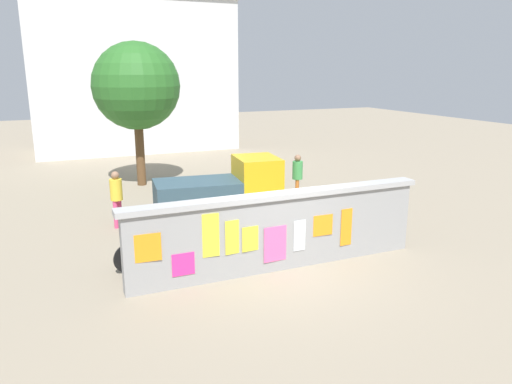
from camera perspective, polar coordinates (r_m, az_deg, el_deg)
name	(u,v)px	position (r m, az deg, el deg)	size (l,w,h in m)	color
ground	(185,190)	(18.33, -8.31, 0.29)	(60.00, 60.00, 0.00)	gray
poster_wall	(280,230)	(10.84, 2.78, -4.46)	(7.06, 0.42, 1.76)	gray
auto_rickshaw_truck	(224,191)	(14.28, -3.70, 0.14)	(3.75, 1.89, 1.85)	black
motorcycle	(346,219)	(13.30, 10.48, -3.10)	(1.90, 0.56, 0.87)	black
bicycle_near	(150,252)	(11.34, -12.25, -6.82)	(1.68, 0.51, 0.95)	black
person_walking	(116,194)	(14.15, -16.01, -0.17)	(0.48, 0.48, 1.62)	#D83F72
person_bystander	(297,174)	(16.26, 4.87, 2.17)	(0.47, 0.47, 1.62)	#BF6626
tree_roadside	(136,87)	(18.90, -13.83, 11.89)	(3.22, 3.22, 5.36)	brown
building_background	(133,72)	(27.91, -14.18, 13.50)	(10.78, 4.76, 8.37)	silver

